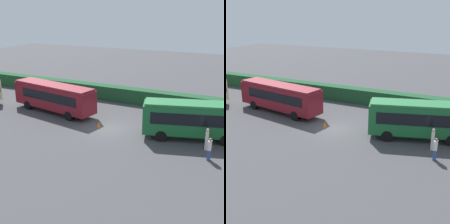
# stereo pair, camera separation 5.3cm
# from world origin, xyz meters

# --- Properties ---
(ground_plane) EXTENTS (115.37, 115.37, 0.00)m
(ground_plane) POSITION_xyz_m (0.00, 0.00, 0.00)
(ground_plane) COLOR #424244
(bus_maroon) EXTENTS (10.64, 4.02, 3.19)m
(bus_maroon) POSITION_xyz_m (-7.82, 1.73, 1.84)
(bus_maroon) COLOR maroon
(bus_maroon) RESTS_ON ground_plane
(bus_green) EXTENTS (9.02, 4.80, 3.34)m
(bus_green) POSITION_xyz_m (7.62, 1.14, 1.91)
(bus_green) COLOR #19602D
(bus_green) RESTS_ON ground_plane
(person_center) EXTENTS (0.42, 0.48, 1.70)m
(person_center) POSITION_xyz_m (6.99, 3.77, 0.90)
(person_center) COLOR #4C6B47
(person_center) RESTS_ON ground_plane
(person_right) EXTENTS (0.31, 0.42, 1.89)m
(person_right) POSITION_xyz_m (9.19, -0.67, 1.01)
(person_right) COLOR silver
(person_right) RESTS_ON ground_plane
(person_far) EXTENTS (0.27, 0.39, 1.82)m
(person_far) POSITION_xyz_m (9.70, -2.40, 0.97)
(person_far) COLOR #334C8C
(person_far) RESTS_ON ground_plane
(hedge_row) EXTENTS (69.69, 1.56, 1.78)m
(hedge_row) POSITION_xyz_m (0.00, 8.96, 0.89)
(hedge_row) COLOR #1C4B28
(hedge_row) RESTS_ON ground_plane
(traffic_cone) EXTENTS (0.36, 0.36, 0.60)m
(traffic_cone) POSITION_xyz_m (-1.06, -0.30, 0.30)
(traffic_cone) COLOR orange
(traffic_cone) RESTS_ON ground_plane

